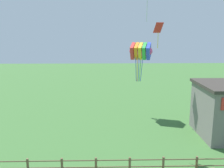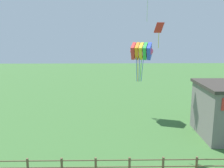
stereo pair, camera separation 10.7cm
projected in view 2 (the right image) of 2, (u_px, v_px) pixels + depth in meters
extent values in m
cylinder|color=brown|center=(28.00, 167.00, 14.61)|extent=(0.14, 0.14, 1.09)
cylinder|color=brown|center=(62.00, 167.00, 14.65)|extent=(0.14, 0.14, 1.09)
cylinder|color=brown|center=(96.00, 166.00, 14.69)|extent=(0.14, 0.14, 1.09)
cylinder|color=brown|center=(129.00, 166.00, 14.72)|extent=(0.14, 0.14, 1.09)
cylinder|color=brown|center=(163.00, 166.00, 14.76)|extent=(0.14, 0.14, 1.09)
cylinder|color=brown|center=(196.00, 165.00, 14.79)|extent=(0.14, 0.14, 1.09)
cylinder|color=brown|center=(113.00, 160.00, 14.63)|extent=(17.94, 0.07, 0.07)
cylinder|color=brown|center=(113.00, 167.00, 14.72)|extent=(17.94, 0.07, 0.07)
ellipsoid|color=#E54C8C|center=(142.00, 51.00, 24.89)|extent=(2.73, 2.31, 1.68)
cube|color=red|center=(134.00, 51.00, 25.11)|extent=(0.83, 1.73, 1.71)
cube|color=orange|center=(138.00, 51.00, 25.00)|extent=(0.83, 1.73, 1.71)
cube|color=yellow|center=(142.00, 51.00, 24.89)|extent=(0.83, 1.73, 1.71)
cube|color=green|center=(145.00, 51.00, 24.77)|extent=(0.83, 1.73, 1.71)
cube|color=blue|center=(149.00, 51.00, 24.66)|extent=(0.83, 1.73, 1.71)
cylinder|color=blue|center=(137.00, 70.00, 25.10)|extent=(0.22, 0.39, 2.49)
cylinder|color=orange|center=(138.00, 70.00, 25.07)|extent=(0.14, 0.41, 2.49)
cylinder|color=blue|center=(139.00, 70.00, 25.06)|extent=(0.05, 0.40, 2.49)
cylinder|color=green|center=(141.00, 70.00, 25.05)|extent=(0.14, 0.41, 2.49)
cylinder|color=blue|center=(142.00, 70.00, 25.05)|extent=(0.22, 0.39, 2.49)
cube|color=red|center=(159.00, 28.00, 23.09)|extent=(0.94, 0.81, 0.95)
cylinder|color=yellow|center=(159.00, 40.00, 23.32)|extent=(0.05, 0.05, 1.44)
cylinder|color=silver|center=(147.00, 11.00, 17.07)|extent=(0.05, 0.05, 1.39)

